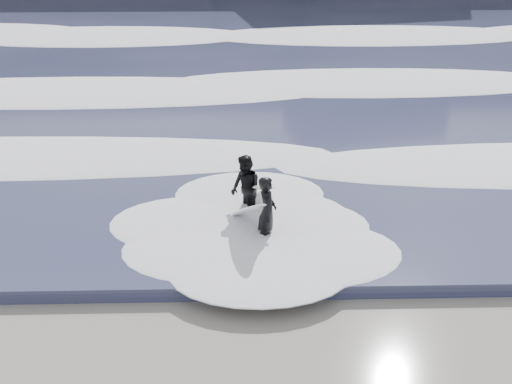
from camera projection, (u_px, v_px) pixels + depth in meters
sea at (259, 20)px, 35.22m from camera, size 90.00×52.00×0.30m
foam_near at (282, 156)px, 17.12m from camera, size 60.00×3.20×0.20m
foam_mid at (270, 82)px, 23.40m from camera, size 60.00×4.00×0.24m
foam_far at (262, 30)px, 31.49m from camera, size 60.00×4.80×0.30m
surfer_left at (263, 212)px, 13.36m from camera, size 1.14×1.77×1.60m
surfer_right at (248, 189)px, 14.35m from camera, size 1.16×1.93×1.59m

